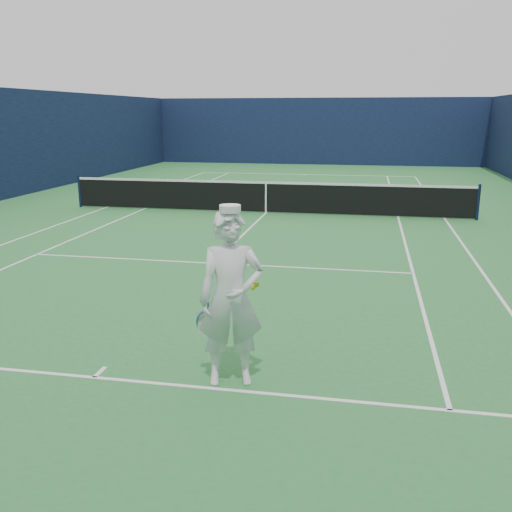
{
  "coord_description": "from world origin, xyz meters",
  "views": [
    {
      "loc": [
        3.12,
        -17.7,
        3.11
      ],
      "look_at": [
        1.65,
        -10.15,
        1.17
      ],
      "focal_mm": 40.0,
      "sensor_mm": 36.0,
      "label": 1
    }
  ],
  "objects": [
    {
      "name": "court_markings",
      "position": [
        0.0,
        0.0,
        0.0
      ],
      "size": [
        11.03,
        23.83,
        0.01
      ],
      "color": "white",
      "rests_on": "ground"
    },
    {
      "name": "tennis_net",
      "position": [
        0.0,
        0.0,
        0.55
      ],
      "size": [
        12.88,
        0.09,
        1.07
      ],
      "color": "#141E4C",
      "rests_on": "ground"
    },
    {
      "name": "tennis_player",
      "position": [
        1.65,
        -11.65,
        1.04
      ],
      "size": [
        0.91,
        0.69,
        2.12
      ],
      "rotation": [
        0.0,
        0.0,
        0.29
      ],
      "color": "white",
      "rests_on": "ground"
    },
    {
      "name": "ground",
      "position": [
        0.0,
        0.0,
        0.0
      ],
      "size": [
        80.0,
        80.0,
        0.0
      ],
      "primitive_type": "plane",
      "color": "#2C7436",
      "rests_on": "ground"
    },
    {
      "name": "windscreen_fence",
      "position": [
        0.0,
        0.0,
        2.0
      ],
      "size": [
        20.12,
        36.12,
        4.0
      ],
      "color": "#0E1735",
      "rests_on": "ground"
    }
  ]
}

